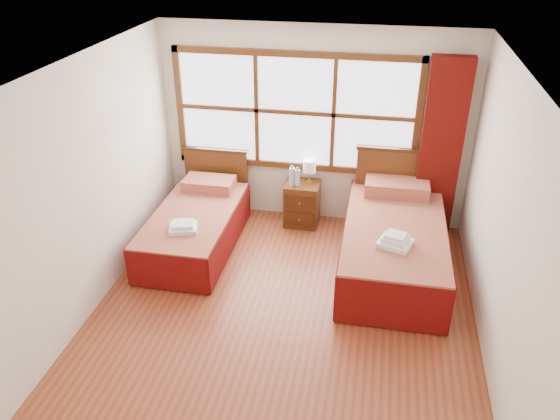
# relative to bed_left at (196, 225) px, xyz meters

# --- Properties ---
(floor) EXTENTS (4.50, 4.50, 0.00)m
(floor) POSITION_rel_bed_left_xyz_m (1.33, -1.20, -0.29)
(floor) COLOR brown
(floor) RESTS_ON ground
(ceiling) EXTENTS (4.50, 4.50, 0.00)m
(ceiling) POSITION_rel_bed_left_xyz_m (1.33, -1.20, 2.31)
(ceiling) COLOR white
(ceiling) RESTS_ON wall_back
(wall_back) EXTENTS (4.00, 0.00, 4.00)m
(wall_back) POSITION_rel_bed_left_xyz_m (1.33, 1.05, 1.01)
(wall_back) COLOR silver
(wall_back) RESTS_ON floor
(wall_left) EXTENTS (0.00, 4.50, 4.50)m
(wall_left) POSITION_rel_bed_left_xyz_m (-0.67, -1.20, 1.01)
(wall_left) COLOR silver
(wall_left) RESTS_ON floor
(wall_right) EXTENTS (0.00, 4.50, 4.50)m
(wall_right) POSITION_rel_bed_left_xyz_m (3.33, -1.20, 1.01)
(wall_right) COLOR silver
(wall_right) RESTS_ON floor
(window) EXTENTS (3.16, 0.06, 1.56)m
(window) POSITION_rel_bed_left_xyz_m (1.08, 1.01, 1.21)
(window) COLOR white
(window) RESTS_ON wall_back
(curtain) EXTENTS (0.50, 0.16, 2.30)m
(curtain) POSITION_rel_bed_left_xyz_m (2.93, 0.91, 0.88)
(curtain) COLOR #5A0D09
(curtain) RESTS_ON wall_back
(bed_left) EXTENTS (0.98, 2.00, 0.94)m
(bed_left) POSITION_rel_bed_left_xyz_m (0.00, 0.00, 0.00)
(bed_left) COLOR #3B200C
(bed_left) RESTS_ON floor
(bed_right) EXTENTS (1.16, 2.26, 1.14)m
(bed_right) POSITION_rel_bed_left_xyz_m (2.44, -0.00, 0.06)
(bed_right) COLOR #3B200C
(bed_right) RESTS_ON floor
(nightstand) EXTENTS (0.45, 0.45, 0.60)m
(nightstand) POSITION_rel_bed_left_xyz_m (1.23, 0.80, 0.01)
(nightstand) COLOR #522C12
(nightstand) RESTS_ON floor
(towels_left) EXTENTS (0.38, 0.35, 0.09)m
(towels_left) POSITION_rel_bed_left_xyz_m (0.02, -0.48, 0.26)
(towels_left) COLOR white
(towels_left) RESTS_ON bed_left
(towels_right) EXTENTS (0.41, 0.38, 0.14)m
(towels_right) POSITION_rel_bed_left_xyz_m (2.43, -0.52, 0.37)
(towels_right) COLOR white
(towels_right) RESTS_ON bed_right
(lamp) EXTENTS (0.16, 0.16, 0.32)m
(lamp) POSITION_rel_bed_left_xyz_m (1.30, 0.85, 0.54)
(lamp) COLOR gold
(lamp) RESTS_ON nightstand
(bottle_near) EXTENTS (0.07, 0.07, 0.27)m
(bottle_near) POSITION_rel_bed_left_xyz_m (1.09, 0.74, 0.44)
(bottle_near) COLOR silver
(bottle_near) RESTS_ON nightstand
(bottle_far) EXTENTS (0.07, 0.07, 0.25)m
(bottle_far) POSITION_rel_bed_left_xyz_m (1.16, 0.74, 0.43)
(bottle_far) COLOR silver
(bottle_far) RESTS_ON nightstand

